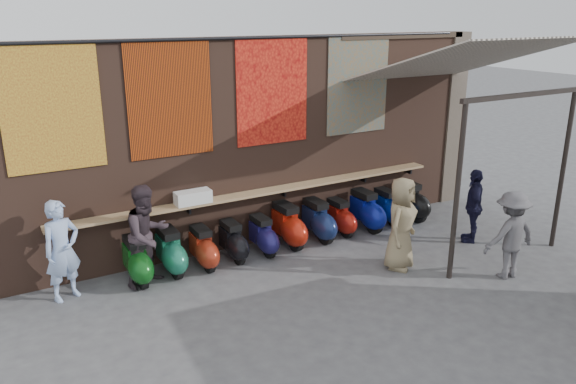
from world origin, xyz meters
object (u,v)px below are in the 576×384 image
object	(u,v)px
scooter_stool_2	(203,248)
scooter_stool_0	(137,261)
scooter_stool_6	(318,221)
shelf_box	(193,197)
shopper_tan	(401,223)
scooter_stool_4	(263,236)
diner_left	(62,250)
scooter_stool_5	(288,226)
scooter_stool_8	(366,211)
shopper_grey	(511,235)
scooter_stool_7	(340,217)
scooter_stool_3	(233,241)
shopper_navy	(474,206)
scooter_stool_1	(170,252)
diner_right	(148,235)
scooter_stool_9	(388,207)
scooter_stool_10	(410,201)

from	to	relation	value
scooter_stool_2	scooter_stool_0	bearing A→B (deg)	179.61
scooter_stool_2	scooter_stool_6	world-z (taller)	scooter_stool_6
shelf_box	shopper_tan	bearing A→B (deg)	-34.58
scooter_stool_4	diner_left	distance (m)	3.59
scooter_stool_5	scooter_stool_6	xyz separation A→B (m)	(0.68, -0.03, -0.01)
scooter_stool_8	shopper_grey	xyz separation A→B (m)	(0.76, -3.02, 0.36)
shopper_grey	scooter_stool_8	bearing A→B (deg)	-68.23
shelf_box	scooter_stool_7	bearing A→B (deg)	-4.71
scooter_stool_3	shopper_tan	distance (m)	3.09
scooter_stool_4	scooter_stool_7	bearing A→B (deg)	2.67
scooter_stool_3	shopper_tan	xyz separation A→B (m)	(2.46, -1.81, 0.48)
scooter_stool_8	shopper_navy	size ratio (longest dim) A/B	0.59
scooter_stool_3	scooter_stool_7	bearing A→B (deg)	1.31
scooter_stool_1	shopper_tan	xyz separation A→B (m)	(3.64, -1.85, 0.44)
scooter_stool_4	shopper_grey	bearing A→B (deg)	-43.09
shelf_box	diner_right	bearing A→B (deg)	-154.80
scooter_stool_5	scooter_stool_9	world-z (taller)	scooter_stool_5
scooter_stool_5	shopper_grey	world-z (taller)	shopper_grey
scooter_stool_9	diner_left	distance (m)	6.66
scooter_stool_2	diner_right	xyz separation A→B (m)	(-1.01, -0.13, 0.50)
shelf_box	shopper_tan	xyz separation A→B (m)	(3.07, -2.12, -0.40)
scooter_stool_1	scooter_stool_2	xyz separation A→B (m)	(0.58, -0.07, -0.03)
scooter_stool_8	scooter_stool_7	bearing A→B (deg)	172.14
scooter_stool_0	scooter_stool_3	distance (m)	1.80
shelf_box	shopper_navy	bearing A→B (deg)	-20.28
scooter_stool_0	scooter_stool_2	bearing A→B (deg)	-0.39
scooter_stool_0	scooter_stool_2	distance (m)	1.20
scooter_stool_6	scooter_stool_8	bearing A→B (deg)	-1.99
scooter_stool_1	scooter_stool_4	bearing A→B (deg)	-2.16
scooter_stool_10	diner_left	size ratio (longest dim) A/B	0.53
diner_right	shopper_grey	distance (m)	6.17
scooter_stool_9	diner_right	xyz separation A→B (m)	(-5.32, -0.17, 0.50)
shopper_grey	shopper_tan	distance (m)	1.85
scooter_stool_4	shopper_grey	distance (m)	4.43
shelf_box	shopper_navy	size ratio (longest dim) A/B	0.43
shopper_grey	shelf_box	bearing A→B (deg)	-29.34
scooter_stool_4	shopper_grey	size ratio (longest dim) A/B	0.49
scooter_stool_1	diner_right	bearing A→B (deg)	-155.19
scooter_stool_8	shopper_grey	world-z (taller)	shopper_grey
diner_right	shopper_tan	distance (m)	4.40
shopper_grey	scooter_stool_9	bearing A→B (deg)	-79.82
scooter_stool_2	diner_right	world-z (taller)	diner_right
scooter_stool_7	diner_right	xyz separation A→B (m)	(-4.08, -0.22, 0.51)
scooter_stool_1	scooter_stool_10	xyz separation A→B (m)	(5.51, -0.04, 0.01)
scooter_stool_4	shopper_grey	world-z (taller)	shopper_grey
scooter_stool_4	scooter_stool_2	bearing A→B (deg)	-179.81
scooter_stool_1	shelf_box	bearing A→B (deg)	25.49
shopper_navy	shelf_box	bearing A→B (deg)	-64.98
scooter_stool_0	scooter_stool_4	xyz separation A→B (m)	(2.41, -0.00, -0.03)
scooter_stool_2	scooter_stool_4	world-z (taller)	scooter_stool_2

